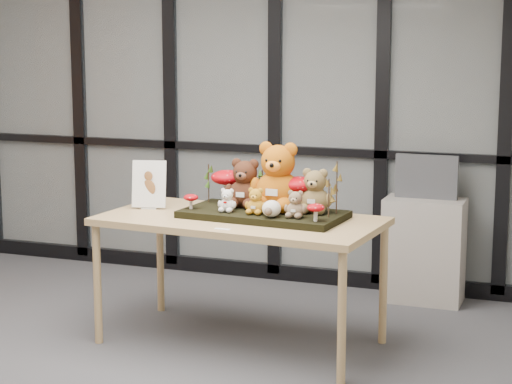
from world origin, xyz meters
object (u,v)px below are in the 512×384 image
at_px(monitor, 426,177).
at_px(bear_small_yellow, 256,200).
at_px(bear_tan_back, 315,188).
at_px(plush_cream_hedgehog, 272,208).
at_px(cabinet, 424,250).
at_px(diorama_tray, 264,214).
at_px(sign_holder, 149,186).
at_px(bear_brown_medium, 245,180).
at_px(mushroom_back_left, 227,185).
at_px(mushroom_front_right, 316,212).
at_px(display_table, 240,228).
at_px(bear_white_bow, 227,199).
at_px(bear_beige_small, 296,203).
at_px(mushroom_back_right, 299,192).
at_px(bear_pooh_yellow, 278,173).
at_px(mushroom_front_left, 191,201).

bearing_deg(monitor, bear_small_yellow, -119.55).
bearing_deg(bear_tan_back, plush_cream_hedgehog, -126.48).
bearing_deg(cabinet, diorama_tray, -121.53).
bearing_deg(cabinet, sign_holder, -141.69).
bearing_deg(bear_brown_medium, mushroom_back_left, 151.19).
bearing_deg(mushroom_front_right, display_table, 165.57).
height_order(bear_white_bow, mushroom_back_left, mushroom_back_left).
relative_size(plush_cream_hedgehog, monitor, 0.25).
distance_m(mushroom_front_right, monitor, 1.54).
relative_size(diorama_tray, plush_cream_hedgehog, 8.76).
xyz_separation_m(mushroom_front_right, cabinet, (0.39, 1.47, -0.53)).
height_order(plush_cream_hedgehog, mushroom_front_right, mushroom_front_right).
bearing_deg(bear_beige_small, display_table, 174.13).
bearing_deg(plush_cream_hedgehog, mushroom_back_right, 76.22).
height_order(display_table, bear_pooh_yellow, bear_pooh_yellow).
bearing_deg(cabinet, mushroom_back_right, -116.28).
bearing_deg(monitor, cabinet, -90.00).
bearing_deg(plush_cream_hedgehog, diorama_tray, 128.57).
xyz_separation_m(mushroom_back_right, cabinet, (0.59, 1.19, -0.59)).
xyz_separation_m(mushroom_back_left, monitor, (1.11, 1.10, -0.05)).
bearing_deg(bear_beige_small, mushroom_front_right, -18.75).
relative_size(bear_tan_back, mushroom_front_left, 2.93).
distance_m(diorama_tray, mushroom_front_left, 0.47).
relative_size(mushroom_front_right, monitor, 0.26).
bearing_deg(sign_holder, plush_cream_hedgehog, -26.21).
bearing_deg(bear_pooh_yellow, plush_cream_hedgehog, -75.42).
height_order(bear_pooh_yellow, mushroom_front_right, bear_pooh_yellow).
xyz_separation_m(bear_tan_back, mushroom_back_left, (-0.64, 0.14, -0.03)).
bearing_deg(diorama_tray, mushroom_back_right, 30.23).
distance_m(bear_small_yellow, mushroom_back_left, 0.44).
bearing_deg(sign_holder, diorama_tray, -16.13).
distance_m(bear_pooh_yellow, mushroom_back_left, 0.43).
bearing_deg(bear_white_bow, mushroom_front_left, -177.17).
xyz_separation_m(bear_pooh_yellow, mushroom_back_left, (-0.40, 0.12, -0.12)).
bearing_deg(bear_tan_back, mushroom_front_right, -67.51).
distance_m(bear_white_bow, mushroom_back_left, 0.33).
xyz_separation_m(display_table, cabinet, (0.92, 1.34, -0.37)).
distance_m(display_table, mushroom_front_left, 0.36).
bearing_deg(mushroom_back_left, mushroom_back_right, -11.15).
bearing_deg(bear_white_bow, bear_beige_small, 1.61).
relative_size(mushroom_front_right, sign_holder, 0.37).
relative_size(diorama_tray, monitor, 2.22).
relative_size(bear_beige_small, monitor, 0.40).
relative_size(bear_white_bow, plush_cream_hedgehog, 1.41).
relative_size(bear_beige_small, plush_cream_hedgehog, 1.59).
height_order(display_table, diorama_tray, diorama_tray).
bearing_deg(diorama_tray, bear_brown_medium, 156.17).
xyz_separation_m(bear_pooh_yellow, bear_beige_small, (0.18, -0.20, -0.14)).
relative_size(mushroom_front_left, sign_holder, 0.33).
relative_size(bear_tan_back, mushroom_front_right, 2.60).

